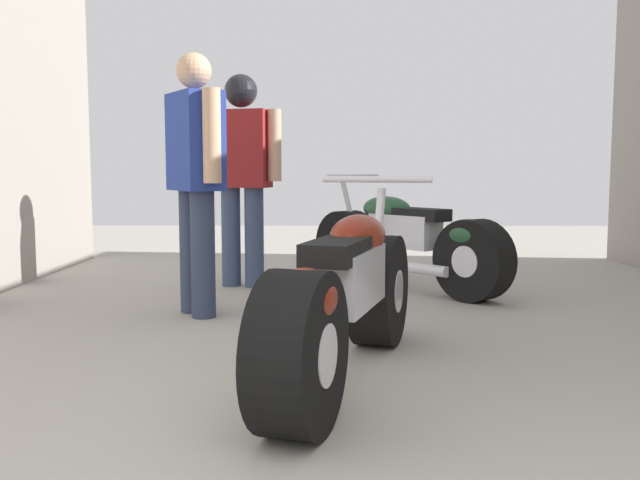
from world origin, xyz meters
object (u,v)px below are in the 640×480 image
object	(u,v)px
motorcycle_black_naked	(408,243)
motorcycle_maroon_cruiser	(344,300)
mechanic_with_helmet	(242,161)
mechanic_in_blue	(196,169)

from	to	relation	value
motorcycle_black_naked	motorcycle_maroon_cruiser	bearing A→B (deg)	-102.91
motorcycle_maroon_cruiser	mechanic_with_helmet	distance (m)	2.81
motorcycle_black_naked	mechanic_with_helmet	size ratio (longest dim) A/B	0.94
mechanic_with_helmet	motorcycle_maroon_cruiser	bearing A→B (deg)	-73.43
motorcycle_maroon_cruiser	motorcycle_black_naked	size ratio (longest dim) A/B	1.21
motorcycle_maroon_cruiser	motorcycle_black_naked	xyz separation A→B (m)	(0.57, 2.47, -0.00)
motorcycle_black_naked	mechanic_in_blue	bearing A→B (deg)	-146.85
mechanic_in_blue	mechanic_with_helmet	size ratio (longest dim) A/B	0.99
motorcycle_black_naked	mechanic_in_blue	distance (m)	1.90
motorcycle_maroon_cruiser	mechanic_with_helmet	xyz separation A→B (m)	(-0.78, 2.62, 0.65)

